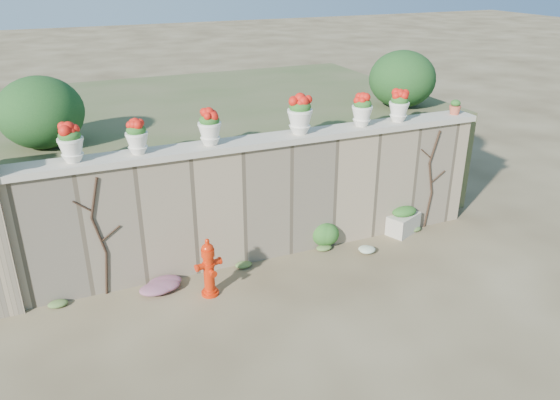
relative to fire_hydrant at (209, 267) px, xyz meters
name	(u,v)px	position (x,y,z in m)	size (l,w,h in m)	color
ground	(310,309)	(1.24, -0.94, -0.48)	(80.00, 80.00, 0.00)	#4A3B25
stone_wall	(264,201)	(1.24, 0.86, 0.52)	(8.00, 0.40, 2.00)	gray
wall_cap	(264,141)	(1.24, 0.86, 1.57)	(8.10, 0.52, 0.10)	#BBB29E
raised_fill	(211,146)	(1.24, 4.06, 0.52)	(9.00, 6.00, 2.00)	#384C23
back_shrub_left	(41,112)	(-1.96, 2.06, 2.07)	(1.30, 1.30, 1.10)	#143814
back_shrub_right	(402,79)	(4.64, 2.06, 2.07)	(1.30, 1.30, 1.10)	#143814
vine_left	(100,236)	(-1.44, 0.64, 0.51)	(0.60, 0.04, 1.91)	black
vine_right	(431,178)	(4.46, 0.64, 0.51)	(0.60, 0.04, 1.91)	black
fire_hydrant	(209,267)	(0.00, 0.00, 0.00)	(0.41, 0.29, 0.95)	red
planter_box	(403,221)	(3.91, 0.60, -0.23)	(0.73, 0.59, 0.53)	#BBB29E
green_shrub	(330,233)	(2.36, 0.61, -0.19)	(0.61, 0.55, 0.58)	#1E5119
magenta_clump	(166,284)	(-0.60, 0.39, -0.37)	(0.80, 0.54, 0.21)	#AD2285
white_flowers	(370,248)	(2.94, 0.16, -0.39)	(0.47, 0.37, 0.17)	white
urn_pot_0	(71,143)	(-1.63, 0.86, 1.90)	(0.35, 0.35, 0.55)	white
urn_pot_1	(137,137)	(-0.73, 0.86, 1.88)	(0.33, 0.33, 0.51)	white
urn_pot_2	(210,127)	(0.36, 0.86, 1.90)	(0.36, 0.36, 0.56)	white
urn_pot_3	(300,114)	(1.87, 0.86, 1.94)	(0.41, 0.41, 0.64)	white
urn_pot_4	(362,110)	(3.03, 0.86, 1.90)	(0.35, 0.35, 0.55)	white
urn_pot_5	(399,106)	(3.77, 0.86, 1.89)	(0.35, 0.35, 0.55)	white
terracotta_pot	(455,108)	(5.00, 0.86, 1.74)	(0.22, 0.22, 0.26)	#C0543A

